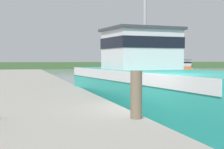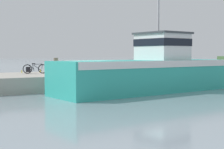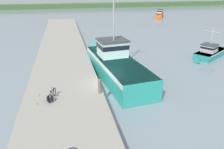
{
  "view_description": "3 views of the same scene",
  "coord_description": "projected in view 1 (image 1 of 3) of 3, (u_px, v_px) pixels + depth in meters",
  "views": [
    {
      "loc": [
        -3.79,
        -9.3,
        2.4
      ],
      "look_at": [
        -0.82,
        1.57,
        1.9
      ],
      "focal_mm": 55.0,
      "sensor_mm": 36.0,
      "label": 1
    },
    {
      "loc": [
        19.04,
        -8.98,
        2.36
      ],
      "look_at": [
        0.36,
        1.58,
        1.08
      ],
      "focal_mm": 55.0,
      "sensor_mm": 36.0,
      "label": 2
    },
    {
      "loc": [
        -3.46,
        -17.04,
        9.08
      ],
      "look_at": [
        0.73,
        2.14,
        0.91
      ],
      "focal_mm": 35.0,
      "sensor_mm": 36.0,
      "label": 3
    }
  ],
  "objects": [
    {
      "name": "boat_orange_near",
      "position": [
        187.0,
        68.0,
        58.61
      ],
      "size": [
        4.68,
        6.92,
        2.34
      ],
      "rotation": [
        0.0,
        0.0,
        2.64
      ],
      "color": "orange",
      "rests_on": "ground_plane"
    },
    {
      "name": "far_shoreline",
      "position": [
        149.0,
        65.0,
        92.03
      ],
      "size": [
        180.0,
        5.0,
        1.69
      ],
      "primitive_type": "cube",
      "color": "#426638",
      "rests_on": "ground_plane"
    },
    {
      "name": "fishing_boat_main",
      "position": [
        150.0,
        85.0,
        14.14
      ],
      "size": [
        4.91,
        14.27,
        10.32
      ],
      "rotation": [
        0.0,
        0.0,
        0.12
      ],
      "color": "teal",
      "rests_on": "ground_plane"
    },
    {
      "name": "mooring_post",
      "position": [
        136.0,
        95.0,
        8.18
      ],
      "size": [
        0.28,
        0.28,
        1.15
      ],
      "primitive_type": "cylinder",
      "color": "#756651",
      "rests_on": "dock_pier"
    },
    {
      "name": "dock_pier",
      "position": [
        15.0,
        132.0,
        9.02
      ],
      "size": [
        6.19,
        80.0,
        0.98
      ],
      "primitive_type": "cube",
      "color": "#A39E93",
      "rests_on": "ground_plane"
    },
    {
      "name": "ground_plane",
      "position": [
        153.0,
        141.0,
        10.07
      ],
      "size": [
        320.0,
        320.0,
        0.0
      ],
      "primitive_type": "plane",
      "color": "#84939E"
    }
  ]
}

